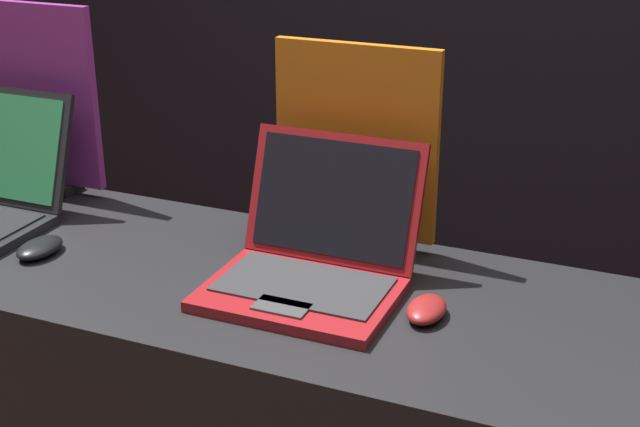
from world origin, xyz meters
name	(u,v)px	position (x,y,z in m)	size (l,w,h in m)	color
mouse_front	(40,248)	(-0.56, 0.21, 0.94)	(0.07, 0.11, 0.03)	black
promo_stand_front	(31,103)	(-0.80, 0.51, 1.13)	(0.35, 0.07, 0.43)	black
laptop_middle	(313,255)	(-0.02, 0.30, 0.99)	(0.33, 0.33, 0.25)	maroon
mouse_middle	(426,309)	(0.20, 0.26, 0.94)	(0.06, 0.10, 0.03)	maroon
promo_stand_middle	(356,152)	(-0.02, 0.50, 1.12)	(0.33, 0.07, 0.40)	black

